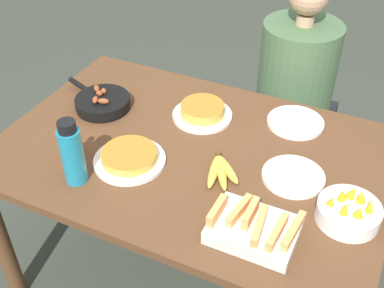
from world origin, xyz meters
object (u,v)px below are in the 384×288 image
(empty_plate_near_front, at_px, (295,122))
(frittata_plate_side, at_px, (202,112))
(melon_tray, at_px, (254,228))
(empty_plate_far_left, at_px, (293,176))
(fruit_bowl_mango, at_px, (349,212))
(water_bottle, at_px, (72,154))
(frittata_plate_center, at_px, (129,158))
(banana_bunch, at_px, (221,170))
(person_figure, at_px, (291,112))
(skillet, at_px, (102,102))
(hot_sauce_bottle, at_px, (75,146))

(empty_plate_near_front, bearing_deg, frittata_plate_side, -161.98)
(melon_tray, distance_m, empty_plate_far_left, 0.32)
(fruit_bowl_mango, bearing_deg, melon_tray, -142.32)
(empty_plate_near_front, relative_size, water_bottle, 0.92)
(melon_tray, bearing_deg, frittata_plate_center, 165.44)
(banana_bunch, xyz_separation_m, water_bottle, (-0.45, -0.25, 0.10))
(fruit_bowl_mango, xyz_separation_m, person_figure, (-0.42, 0.91, -0.31))
(water_bottle, bearing_deg, fruit_bowl_mango, 13.46)
(person_figure, bearing_deg, water_bottle, -113.55)
(melon_tray, height_order, skillet, melon_tray)
(empty_plate_near_front, bearing_deg, water_bottle, -132.66)
(melon_tray, distance_m, fruit_bowl_mango, 0.32)
(banana_bunch, height_order, frittata_plate_center, frittata_plate_center)
(frittata_plate_center, relative_size, empty_plate_far_left, 1.20)
(fruit_bowl_mango, bearing_deg, hot_sauce_bottle, -173.10)
(banana_bunch, xyz_separation_m, hot_sauce_bottle, (-0.52, -0.15, 0.04))
(banana_bunch, bearing_deg, fruit_bowl_mango, -3.83)
(empty_plate_near_front, relative_size, empty_plate_far_left, 1.03)
(empty_plate_near_front, bearing_deg, fruit_bowl_mango, -56.28)
(skillet, bearing_deg, frittata_plate_center, 158.99)
(empty_plate_far_left, distance_m, water_bottle, 0.78)
(melon_tray, height_order, hot_sauce_bottle, hot_sauce_bottle)
(melon_tray, relative_size, hot_sauce_bottle, 2.08)
(fruit_bowl_mango, height_order, person_figure, person_figure)
(melon_tray, bearing_deg, frittata_plate_side, 128.36)
(banana_bunch, relative_size, fruit_bowl_mango, 0.94)
(banana_bunch, xyz_separation_m, frittata_plate_center, (-0.33, -0.09, 0.01))
(banana_bunch, xyz_separation_m, empty_plate_near_front, (0.16, 0.42, -0.01))
(skillet, distance_m, empty_plate_far_left, 0.87)
(empty_plate_near_front, distance_m, person_figure, 0.56)
(frittata_plate_side, bearing_deg, banana_bunch, -55.08)
(frittata_plate_center, bearing_deg, melon_tray, -14.56)
(banana_bunch, bearing_deg, hot_sauce_bottle, -164.03)
(banana_bunch, relative_size, melon_tray, 0.71)
(banana_bunch, height_order, fruit_bowl_mango, fruit_bowl_mango)
(hot_sauce_bottle, bearing_deg, person_figure, 61.36)
(water_bottle, xyz_separation_m, hot_sauce_bottle, (-0.07, 0.10, -0.06))
(empty_plate_near_front, distance_m, empty_plate_far_left, 0.34)
(fruit_bowl_mango, bearing_deg, banana_bunch, 176.17)
(banana_bunch, xyz_separation_m, frittata_plate_side, (-0.21, 0.30, 0.01))
(person_figure, bearing_deg, frittata_plate_side, -112.95)
(banana_bunch, relative_size, water_bottle, 0.76)
(empty_plate_far_left, bearing_deg, fruit_bowl_mango, -29.29)
(banana_bunch, distance_m, skillet, 0.65)
(melon_tray, relative_size, fruit_bowl_mango, 1.32)
(fruit_bowl_mango, relative_size, water_bottle, 0.81)
(person_figure, bearing_deg, melon_tray, -81.56)
(banana_bunch, height_order, water_bottle, water_bottle)
(skillet, distance_m, water_bottle, 0.47)
(frittata_plate_center, bearing_deg, fruit_bowl_mango, 4.02)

